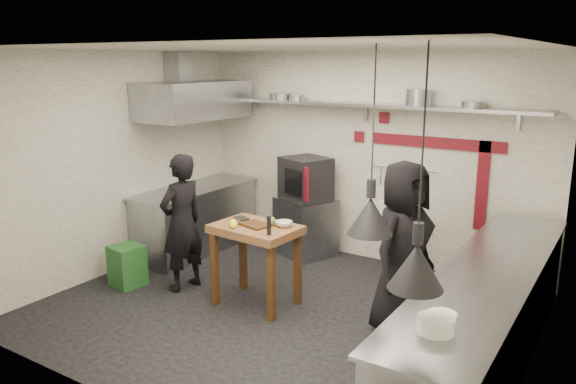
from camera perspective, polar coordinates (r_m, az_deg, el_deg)
The scene contains 47 objects.
floor at distance 6.29m, azimuth -0.73°, elevation -11.98°, with size 5.00×5.00×0.00m, color black.
ceiling at distance 5.69m, azimuth -0.81°, elevation 14.44°, with size 5.00×5.00×0.00m, color beige.
wall_back at distance 7.64m, azimuth 7.92°, elevation 3.48°, with size 5.00×0.04×2.80m, color silver.
wall_front at distance 4.30m, azimuth -16.37°, elevation -4.69°, with size 5.00×0.04×2.80m, color silver.
wall_left at distance 7.48m, azimuth -17.02°, elevation 2.80°, with size 0.04×4.20×2.80m, color silver.
wall_right at distance 4.96m, azimuth 24.16°, elevation -2.92°, with size 0.04×4.20×2.80m, color silver.
red_band_horiz at distance 7.24m, azimuth 14.78°, elevation 4.87°, with size 1.70×0.02×0.14m, color maroon.
red_band_vert at distance 7.17m, azimuth 19.11°, elevation 0.58°, with size 0.14×0.02×1.10m, color maroon.
red_tile_a at distance 7.45m, azimuth 9.75°, elevation 7.43°, with size 0.14×0.02×0.14m, color maroon.
red_tile_b at distance 7.62m, azimuth 7.24°, elevation 5.60°, with size 0.14×0.02×0.14m, color maroon.
back_shelf at distance 7.39m, azimuth 7.51°, elevation 8.79°, with size 4.60×0.34×0.04m, color gray.
shelf_bracket_left at distance 8.50m, azimuth -3.87°, elevation 8.77°, with size 0.04×0.06×0.24m, color gray.
shelf_bracket_mid at distance 7.54m, azimuth 7.97°, elevation 8.09°, with size 0.04×0.06×0.24m, color gray.
shelf_bracket_right at distance 6.97m, azimuth 22.41°, elevation 6.81°, with size 0.04×0.06×0.24m, color gray.
pan_far_left at distance 8.00m, azimuth -0.74°, elevation 9.70°, with size 0.31×0.31×0.09m, color gray.
pan_mid_left at distance 7.86m, azimuth 0.90°, elevation 9.56°, with size 0.22×0.22×0.07m, color gray.
stock_pot at distance 7.10m, azimuth 13.09°, elevation 9.35°, with size 0.31×0.31×0.20m, color gray.
pan_right at distance 6.91m, azimuth 18.29°, elevation 8.43°, with size 0.26×0.26×0.08m, color gray.
oven_stand at distance 7.90m, azimuth 1.81°, elevation -3.52°, with size 0.72×0.65×0.80m, color gray.
combi_oven at distance 7.75m, azimuth 1.81°, elevation 1.41°, with size 0.59×0.55×0.58m, color black.
oven_door at distance 7.54m, azimuth 0.81°, elevation 1.08°, with size 0.55×0.03×0.46m, color maroon.
oven_glass at distance 7.48m, azimuth 0.48°, elevation 0.98°, with size 0.37×0.02×0.34m, color black.
hand_sink at distance 7.40m, azimuth 11.05°, elevation -1.88°, with size 0.46×0.34×0.22m, color silver.
sink_tap at distance 7.36m, azimuth 11.11°, elevation -0.53°, with size 0.03×0.03×0.14m, color gray.
sink_drain at distance 7.49m, azimuth 10.79°, elevation -5.20°, with size 0.06×0.06×0.66m, color gray.
utensil_rail at distance 7.41m, azimuth 11.63°, elevation 2.40°, with size 0.02×0.02×0.90m, color gray.
counter_right at distance 5.34m, azimuth 19.40°, elevation -12.26°, with size 0.70×3.80×0.90m, color gray.
counter_right_top at distance 5.17m, azimuth 19.80°, elevation -7.58°, with size 0.76×3.90×0.03m, color gray.
plate_stack at distance 3.92m, azimuth 14.75°, elevation -12.91°, with size 0.24×0.24×0.11m, color silver.
small_bowl_right at distance 4.12m, azimuth 15.39°, elevation -12.08°, with size 0.20×0.20×0.05m, color silver.
counter_left at distance 8.16m, azimuth -9.37°, elevation -2.80°, with size 0.70×1.90×0.90m, color gray.
counter_left_top at distance 8.04m, azimuth -9.49°, elevation 0.38°, with size 0.76×2.00×0.03m, color gray.
extractor_hood at distance 7.83m, azimuth -9.57°, elevation 9.18°, with size 0.78×1.60×0.50m, color gray.
hood_duct at distance 7.98m, azimuth -11.04°, elevation 12.08°, with size 0.28×0.28×0.50m, color gray.
green_bin at distance 7.14m, azimuth -16.01°, elevation -7.20°, with size 0.35×0.35×0.50m, color #215A23.
prep_table at distance 6.30m, azimuth -3.25°, elevation -7.43°, with size 0.92×0.64×0.92m, color brown, non-canonical shape.
cutting_board at distance 6.13m, azimuth -3.35°, elevation -3.34°, with size 0.32×0.23×0.03m, color #432913.
pepper_mill at distance 5.80m, azimuth -1.95°, elevation -3.42°, with size 0.04×0.04×0.20m, color black.
lemon_a at distance 6.12m, azimuth -5.60°, elevation -3.15°, with size 0.08×0.08×0.08m, color yellow.
lemon_b at distance 6.06m, azimuth -5.58°, elevation -3.35°, with size 0.08×0.08×0.08m, color yellow.
veg_ball at distance 6.13m, azimuth -1.69°, elevation -2.96°, with size 0.09×0.09×0.09m, color #598034.
steel_tray at distance 6.36m, azimuth -4.79°, elevation -2.73°, with size 0.18×0.12×0.03m, color gray.
bowl at distance 6.10m, azimuth -0.43°, elevation -3.26°, with size 0.19×0.19×0.06m, color silver.
heat_lamp_near at distance 4.17m, azimuth 8.61°, elevation 5.00°, with size 0.35×0.35×1.41m, color black, non-canonical shape.
heat_lamp_far at distance 3.51m, azimuth 13.42°, elevation 2.14°, with size 0.36×0.36×1.54m, color black, non-canonical shape.
chef_left at distance 6.72m, azimuth -10.73°, elevation -3.08°, with size 0.60×0.39×1.64m, color black.
chef_right at distance 5.67m, azimuth 11.56°, elevation -5.60°, with size 0.86×0.56×1.75m, color black.
Camera 1 is at (3.12, -4.75, 2.69)m, focal length 35.00 mm.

